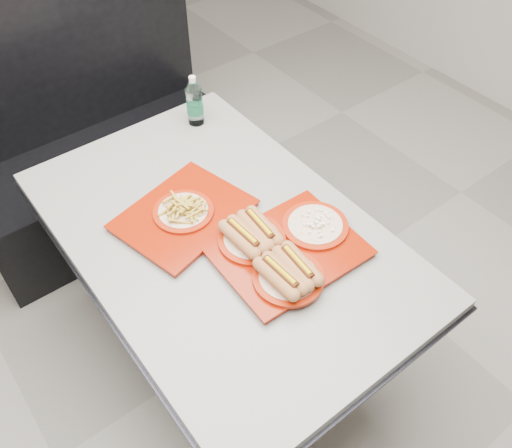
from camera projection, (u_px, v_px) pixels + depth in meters
ground at (229, 346)px, 2.37m from camera, size 6.00×6.00×0.00m
diner_table at (223, 262)px, 1.94m from camera, size 0.92×1.42×0.75m
booth_bench at (97, 148)px, 2.66m from camera, size 1.30×0.57×1.35m
tray_near at (283, 249)px, 1.72m from camera, size 0.47×0.41×0.10m
tray_far at (184, 213)px, 1.84m from camera, size 0.49×0.42×0.08m
water_bottle at (195, 103)px, 2.16m from camera, size 0.07×0.07×0.21m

